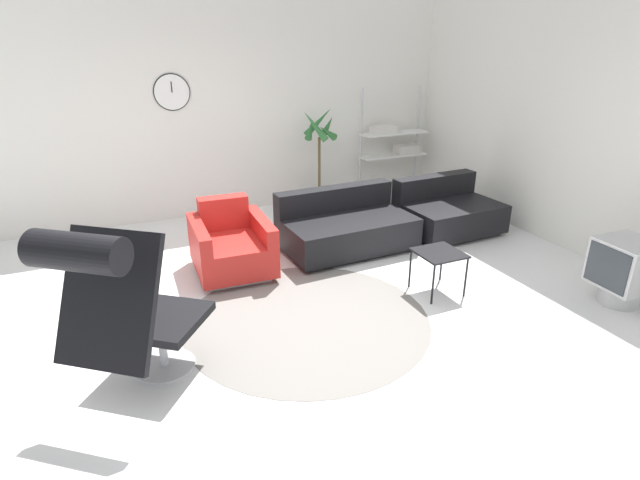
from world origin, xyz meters
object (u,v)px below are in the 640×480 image
armchair_red (231,247)px  side_table (439,256)px  shelf_unit (395,142)px  lounge_chair (120,297)px  crt_television (625,270)px  couch_second (447,213)px  couch_low (345,228)px  potted_plant (319,164)px

armchair_red → side_table: 2.09m
shelf_unit → lounge_chair: bearing=-140.3°
shelf_unit → crt_television: bearing=-88.8°
couch_second → crt_television: couch_second is taller
couch_low → crt_television: couch_low is taller
crt_television → potted_plant: bearing=23.7°
crt_television → potted_plant: size_ratio=0.43×
side_table → armchair_red: bearing=143.1°
lounge_chair → shelf_unit: shelf_unit is taller
lounge_chair → couch_low: (2.47, 1.77, -0.54)m
armchair_red → side_table: size_ratio=2.19×
potted_plant → armchair_red: bearing=-137.7°
couch_low → potted_plant: potted_plant is taller
armchair_red → shelf_unit: 3.48m
couch_second → couch_low: bearing=-3.6°
armchair_red → shelf_unit: (2.99, 1.69, 0.55)m
lounge_chair → armchair_red: size_ratio=1.45×
couch_second → potted_plant: bearing=-56.4°
couch_low → armchair_red: bearing=0.1°
side_table → potted_plant: (-0.00, 2.77, 0.27)m
couch_second → potted_plant: 1.89m
crt_television → shelf_unit: bearing=3.9°
armchair_red → couch_second: (2.75, 0.03, -0.02)m
couch_low → side_table: bearing=101.4°
couch_low → couch_second: same height
armchair_red → couch_low: 1.35m
couch_second → shelf_unit: bearing=-100.4°
side_table → crt_television: size_ratio=0.68×
armchair_red → crt_television: 3.73m
lounge_chair → potted_plant: (2.79, 3.23, -0.14)m
couch_low → shelf_unit: bearing=-137.4°
armchair_red → shelf_unit: shelf_unit is taller
couch_low → crt_television: (1.72, -2.18, 0.09)m
crt_television → potted_plant: 3.91m
side_table → potted_plant: potted_plant is taller
side_table → crt_television: 1.64m
crt_television → couch_second: bearing=11.1°
couch_second → potted_plant: size_ratio=0.85×
couch_low → crt_television: 2.78m
lounge_chair → couch_low: 3.09m
armchair_red → couch_second: 2.75m
couch_low → couch_second: size_ratio=1.24×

